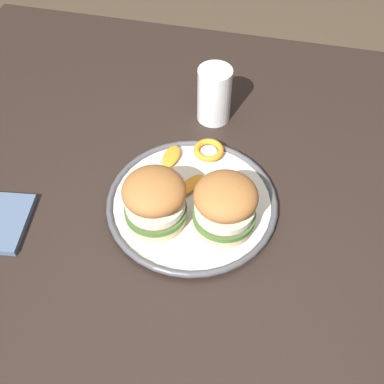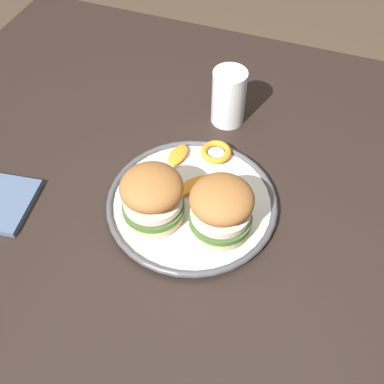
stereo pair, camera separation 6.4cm
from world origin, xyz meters
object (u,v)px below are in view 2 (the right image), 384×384
object	(u,v)px
dinner_plate	(192,203)
sandwich_half_left	(221,208)
sandwich_half_right	(152,196)
drinking_glass	(228,100)
dining_table	(175,213)

from	to	relation	value
dinner_plate	sandwich_half_left	xyz separation A→B (m)	(-0.06, 0.04, 0.06)
sandwich_half_right	drinking_glass	size ratio (longest dim) A/B	0.98
dining_table	dinner_plate	bearing A→B (deg)	142.86
sandwich_half_left	drinking_glass	size ratio (longest dim) A/B	0.98
dining_table	sandwich_half_left	size ratio (longest dim) A/B	10.38
dinner_plate	sandwich_half_right	world-z (taller)	sandwich_half_right
dining_table	sandwich_half_left	world-z (taller)	sandwich_half_left
sandwich_half_left	sandwich_half_right	world-z (taller)	same
drinking_glass	dining_table	bearing A→B (deg)	78.62
dinner_plate	sandwich_half_left	world-z (taller)	sandwich_half_left
dinner_plate	drinking_glass	size ratio (longest dim) A/B	2.57
dining_table	dinner_plate	size ratio (longest dim) A/B	3.97
dinner_plate	drinking_glass	xyz separation A→B (m)	(0.01, -0.24, 0.04)
dining_table	sandwich_half_left	distance (m)	0.21
dining_table	drinking_glass	size ratio (longest dim) A/B	10.20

